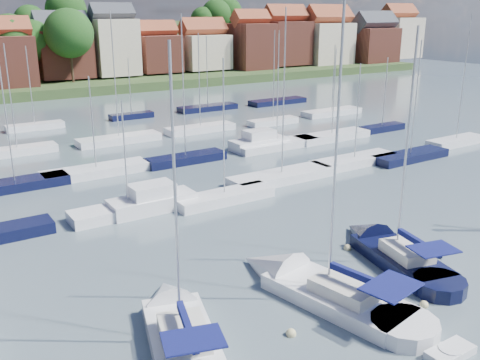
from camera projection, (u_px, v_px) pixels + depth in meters
ground at (124, 150)px, 61.96m from camera, size 260.00×260.00×0.00m
sailboat_left at (178, 327)px, 26.59m from camera, size 6.14×11.80×15.52m
sailboat_centre at (311, 287)px, 30.48m from camera, size 5.82×13.40×17.57m
sailboat_navy at (388, 251)px, 34.97m from camera, size 5.58×11.84×15.87m
tender at (450, 353)px, 24.83m from camera, size 2.47×1.16×0.53m
buoy_c at (291, 335)px, 26.52m from camera, size 0.51×0.51×0.51m
buoy_d at (424, 307)px, 29.10m from camera, size 0.49×0.49×0.49m
buoy_e at (347, 249)px, 36.08m from camera, size 0.53×0.53×0.53m
marina_field at (157, 153)px, 58.93m from camera, size 79.62×41.41×15.93m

